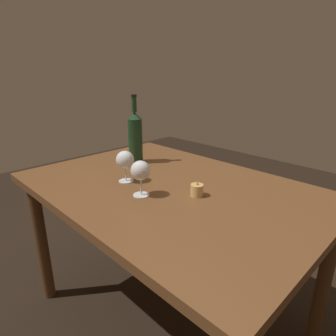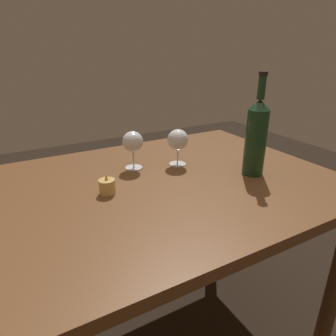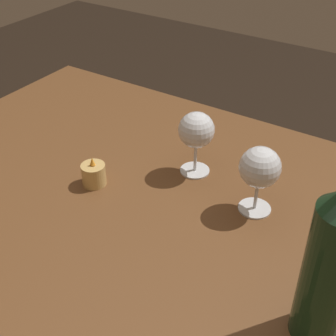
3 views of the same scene
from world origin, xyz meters
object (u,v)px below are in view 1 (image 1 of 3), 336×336
(wine_bottle, at_px, (135,136))
(wine_glass_right, at_px, (141,172))
(votive_candle, at_px, (197,190))
(wine_glass_left, at_px, (125,161))

(wine_bottle, bearing_deg, wine_glass_right, -35.67)
(votive_candle, bearing_deg, wine_glass_left, -161.53)
(wine_glass_right, bearing_deg, votive_candle, 45.72)
(wine_glass_right, height_order, wine_bottle, wine_bottle)
(wine_glass_left, relative_size, votive_candle, 2.14)
(wine_glass_left, distance_m, wine_glass_right, 0.18)
(wine_bottle, height_order, votive_candle, wine_bottle)
(wine_glass_left, xyz_separation_m, wine_glass_right, (0.17, -0.05, 0.00))
(wine_bottle, distance_m, votive_candle, 0.54)
(wine_glass_right, relative_size, votive_candle, 2.18)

